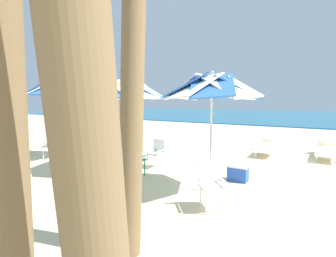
% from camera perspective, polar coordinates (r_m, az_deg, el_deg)
% --- Properties ---
extents(ground_plane, '(80.00, 80.00, 0.00)m').
position_cam_1_polar(ground_plane, '(8.26, 23.61, -8.32)').
color(ground_plane, beige).
extents(sea, '(80.00, 36.00, 0.10)m').
position_cam_1_polar(sea, '(38.75, 30.46, 2.55)').
color(sea, '#19607F').
rests_on(sea, ground).
extents(surf_foam, '(80.00, 0.70, 0.01)m').
position_cam_1_polar(surf_foam, '(20.52, 28.84, -0.08)').
color(surf_foam, white).
rests_on(surf_foam, ground).
extents(beach_umbrella_0, '(2.18, 2.18, 2.67)m').
position_cam_1_polar(beach_umbrella_0, '(5.45, 10.16, 9.15)').
color(beach_umbrella_0, silver).
rests_on(beach_umbrella_0, ground).
extents(plastic_chair_0, '(0.63, 0.63, 0.87)m').
position_cam_1_polar(plastic_chair_0, '(4.76, 10.07, -12.34)').
color(plastic_chair_0, white).
rests_on(plastic_chair_0, ground).
extents(beach_umbrella_1, '(2.58, 2.58, 2.73)m').
position_cam_1_polar(beach_umbrella_1, '(7.21, -10.30, 8.78)').
color(beach_umbrella_1, silver).
rests_on(beach_umbrella_1, ground).
extents(plastic_chair_1, '(0.51, 0.54, 0.87)m').
position_cam_1_polar(plastic_chair_1, '(6.69, -8.08, -6.85)').
color(plastic_chair_1, '#2D8C4C').
rests_on(plastic_chair_1, ground).
extents(plastic_chair_2, '(0.57, 0.59, 0.87)m').
position_cam_1_polar(plastic_chair_2, '(7.16, -14.30, -6.11)').
color(plastic_chair_2, white).
rests_on(plastic_chair_2, ground).
extents(plastic_chair_3, '(0.44, 0.47, 0.87)m').
position_cam_1_polar(plastic_chair_3, '(7.54, -2.59, -5.29)').
color(plastic_chair_3, white).
rests_on(plastic_chair_3, ground).
extents(beach_umbrella_2, '(2.27, 2.27, 2.83)m').
position_cam_1_polar(beach_umbrella_2, '(9.22, -23.87, 8.47)').
color(beach_umbrella_2, silver).
rests_on(beach_umbrella_2, ground).
extents(plastic_chair_4, '(0.61, 0.60, 0.87)m').
position_cam_1_polar(plastic_chair_4, '(9.60, -25.35, -3.38)').
color(plastic_chair_4, white).
rests_on(plastic_chair_4, ground).
extents(sun_lounger_0, '(0.67, 2.15, 0.62)m').
position_cam_1_polar(sun_lounger_0, '(10.38, 32.94, -4.31)').
color(sun_lounger_0, white).
rests_on(sun_lounger_0, ground).
extents(sun_lounger_1, '(0.69, 2.16, 0.62)m').
position_cam_1_polar(sun_lounger_1, '(10.16, 22.05, -3.95)').
color(sun_lounger_1, white).
rests_on(sun_lounger_1, ground).
extents(cooler_box, '(0.50, 0.34, 0.40)m').
position_cam_1_polar(cooler_box, '(6.57, 15.96, -9.94)').
color(cooler_box, blue).
rests_on(cooler_box, ground).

